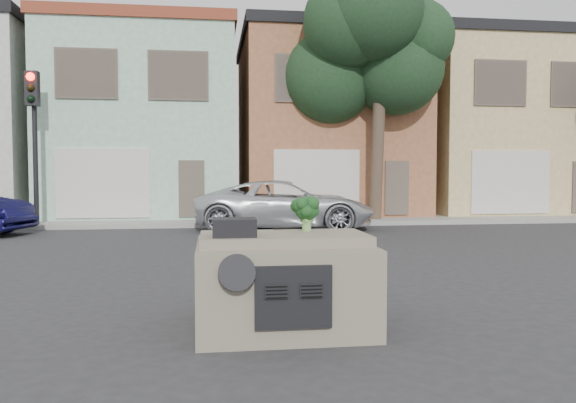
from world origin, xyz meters
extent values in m
plane|color=#303033|center=(0.00, 0.00, 0.00)|extent=(120.00, 120.00, 0.00)
cube|color=gray|center=(0.00, 10.50, 0.07)|extent=(40.00, 3.00, 0.15)
cube|color=#A8D4B6|center=(-3.50, 14.50, 3.77)|extent=(7.20, 8.20, 7.55)
cube|color=#9B5F3E|center=(4.00, 14.50, 3.77)|extent=(7.20, 8.20, 7.55)
cube|color=#D2B87B|center=(11.50, 14.50, 3.77)|extent=(7.20, 8.20, 7.55)
imported|color=silver|center=(1.48, 8.13, 0.00)|extent=(5.92, 3.23, 1.57)
cube|color=black|center=(-6.50, 9.50, 2.55)|extent=(0.40, 0.40, 5.10)
cube|color=#1C371E|center=(5.00, 9.80, 4.25)|extent=(4.40, 4.00, 8.50)
cube|color=gray|center=(0.00, -3.00, 0.56)|extent=(2.00, 1.80, 1.12)
cube|color=black|center=(-0.58, -3.35, 1.22)|extent=(0.48, 0.38, 0.20)
cube|color=black|center=(0.28, -2.62, 1.13)|extent=(0.69, 0.15, 0.02)
cube|color=#163917|center=(0.31, -2.91, 1.34)|extent=(0.49, 0.49, 0.43)
camera|label=1|loc=(-0.82, -9.56, 1.83)|focal=35.00mm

